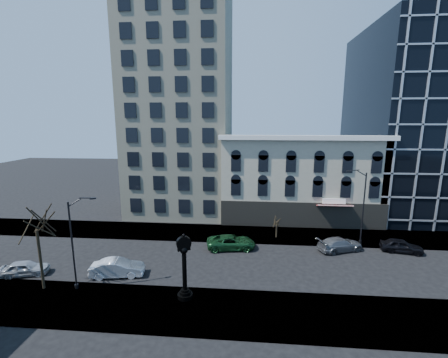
# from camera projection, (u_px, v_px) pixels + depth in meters

# --- Properties ---
(ground) EXTENTS (160.00, 160.00, 0.00)m
(ground) POSITION_uv_depth(u_px,v_px,m) (201.00, 262.00, 30.98)
(ground) COLOR black
(ground) RESTS_ON ground
(sidewalk_far) EXTENTS (160.00, 6.00, 0.12)m
(sidewalk_far) POSITION_uv_depth(u_px,v_px,m) (211.00, 233.00, 38.79)
(sidewalk_far) COLOR gray
(sidewalk_far) RESTS_ON ground
(sidewalk_near) EXTENTS (160.00, 6.00, 0.12)m
(sidewalk_near) POSITION_uv_depth(u_px,v_px,m) (185.00, 309.00, 23.15)
(sidewalk_near) COLOR gray
(sidewalk_near) RESTS_ON ground
(cream_tower) EXTENTS (15.90, 15.40, 42.50)m
(cream_tower) POSITION_uv_depth(u_px,v_px,m) (180.00, 88.00, 46.19)
(cream_tower) COLOR beige
(cream_tower) RESTS_ON ground
(victorian_row) EXTENTS (22.60, 11.19, 12.50)m
(victorian_row) POSITION_uv_depth(u_px,v_px,m) (298.00, 178.00, 44.34)
(victorian_row) COLOR #ADA68E
(victorian_row) RESTS_ON ground
(glass_office) EXTENTS (20.00, 20.15, 28.00)m
(glass_office) POSITION_uv_depth(u_px,v_px,m) (427.00, 123.00, 46.01)
(glass_office) COLOR black
(glass_office) RESTS_ON ground
(street_clock) EXTENTS (1.26, 1.26, 5.54)m
(street_clock) POSITION_uv_depth(u_px,v_px,m) (184.00, 269.00, 24.09)
(street_clock) COLOR black
(street_clock) RESTS_ON sidewalk_near
(street_lamp_near) EXTENTS (1.99, 1.05, 8.19)m
(street_lamp_near) POSITION_uv_depth(u_px,v_px,m) (78.00, 219.00, 24.92)
(street_lamp_near) COLOR black
(street_lamp_near) RESTS_ON sidewalk_near
(street_lamp_far) EXTENTS (2.33, 0.36, 8.98)m
(street_lamp_far) POSITION_uv_depth(u_px,v_px,m) (359.00, 187.00, 34.07)
(street_lamp_far) COLOR black
(street_lamp_far) RESTS_ON sidewalk_far
(bare_tree_near) EXTENTS (4.99, 4.99, 8.57)m
(bare_tree_near) POSITION_uv_depth(u_px,v_px,m) (35.00, 217.00, 24.68)
(bare_tree_near) COLOR #2C2416
(bare_tree_near) RESTS_ON sidewalk_near
(bare_tree_far) EXTENTS (1.86, 1.86, 3.18)m
(bare_tree_far) POSITION_uv_depth(u_px,v_px,m) (277.00, 219.00, 36.77)
(bare_tree_far) COLOR #2C2416
(bare_tree_far) RESTS_ON sidewalk_far
(car_near_a) EXTENTS (4.44, 2.82, 1.41)m
(car_near_a) POSITION_uv_depth(u_px,v_px,m) (25.00, 268.00, 28.22)
(car_near_a) COLOR #A5A8AD
(car_near_a) RESTS_ON ground
(car_near_b) EXTENTS (5.11, 2.55, 1.61)m
(car_near_b) POSITION_uv_depth(u_px,v_px,m) (117.00, 268.00, 28.06)
(car_near_b) COLOR silver
(car_near_b) RESTS_ON ground
(car_far_a) EXTENTS (5.83, 3.32, 1.53)m
(car_far_a) POSITION_uv_depth(u_px,v_px,m) (231.00, 242.00, 34.04)
(car_far_a) COLOR #143F1E
(car_far_a) RESTS_ON ground
(car_far_b) EXTENTS (5.58, 3.81, 1.50)m
(car_far_b) POSITION_uv_depth(u_px,v_px,m) (340.00, 244.00, 33.52)
(car_far_b) COLOR #595B60
(car_far_b) RESTS_ON ground
(car_far_c) EXTENTS (4.57, 2.57, 1.47)m
(car_far_c) POSITION_uv_depth(u_px,v_px,m) (401.00, 246.00, 33.15)
(car_far_c) COLOR black
(car_far_c) RESTS_ON ground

